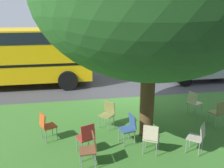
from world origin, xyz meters
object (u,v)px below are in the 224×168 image
object	(u,v)px
parked_car	(204,66)
chair_8	(46,124)
chair_7	(129,126)
chair_1	(218,111)
chair_2	(198,136)
chair_4	(90,147)
chair_3	(108,112)
chair_5	(151,137)
chair_0	(86,136)
chair_6	(194,101)

from	to	relation	value
parked_car	chair_8	bearing A→B (deg)	33.29
chair_8	chair_7	bearing A→B (deg)	166.73
chair_1	chair_2	distance (m)	2.11
chair_4	chair_8	bearing A→B (deg)	-52.20
chair_3	chair_5	distance (m)	2.04
chair_2	chair_8	distance (m)	4.37
chair_0	chair_4	xyz separation A→B (m)	(-0.05, 0.60, 0.00)
chair_1	chair_5	world-z (taller)	same
chair_0	chair_7	size ratio (longest dim) A/B	1.00
chair_8	parked_car	distance (m)	9.67
chair_3	chair_6	xyz separation A→B (m)	(-3.35, -0.48, 0.00)
chair_6	chair_1	bearing A→B (deg)	108.36
chair_2	chair_7	bearing A→B (deg)	-27.16
chair_6	chair_7	xyz separation A→B (m)	(2.90, 1.61, 0.00)
chair_1	chair_3	bearing A→B (deg)	-8.69
chair_5	parked_car	distance (m)	8.40
chair_5	parked_car	bearing A→B (deg)	-128.50
chair_0	parked_car	bearing A→B (deg)	-138.11
chair_2	chair_4	bearing A→B (deg)	1.40
chair_3	chair_8	xyz separation A→B (m)	(1.96, 0.57, 0.00)
chair_0	chair_5	size ratio (longest dim) A/B	1.00
chair_2	chair_3	distance (m)	2.96
chair_8	parked_car	world-z (taller)	parked_car
chair_0	chair_7	bearing A→B (deg)	-164.43
chair_7	parked_car	world-z (taller)	parked_car
chair_6	chair_5	bearing A→B (deg)	43.16
chair_3	chair_8	distance (m)	2.04
chair_6	chair_7	size ratio (longest dim) A/B	1.00
chair_4	chair_6	size ratio (longest dim) A/B	1.00
chair_7	parked_car	distance (m)	8.16
chair_0	chair_3	bearing A→B (deg)	-119.04
chair_5	chair_7	distance (m)	0.82
chair_0	parked_car	distance (m)	9.33
chair_0	chair_8	distance (m)	1.46
chair_1	chair_3	world-z (taller)	same
chair_0	chair_5	distance (m)	1.75
chair_0	chair_3	xyz separation A→B (m)	(-0.83, -1.49, 0.00)
chair_3	chair_7	distance (m)	1.22
chair_3	chair_4	xyz separation A→B (m)	(0.78, 2.09, 0.00)
chair_8	parked_car	bearing A→B (deg)	-146.71
chair_2	chair_5	size ratio (longest dim) A/B	1.00
chair_2	chair_5	xyz separation A→B (m)	(1.28, -0.18, 0.00)
chair_3	chair_4	distance (m)	2.23
chair_4	chair_8	xyz separation A→B (m)	(1.18, -1.52, 0.00)
chair_1	chair_6	size ratio (longest dim) A/B	1.00
chair_0	chair_2	distance (m)	3.04
chair_1	chair_2	world-z (taller)	same
chair_0	chair_2	xyz separation A→B (m)	(-3.00, 0.52, 0.00)
chair_5	chair_6	xyz separation A→B (m)	(-2.46, -2.31, 0.00)
chair_2	chair_5	distance (m)	1.29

